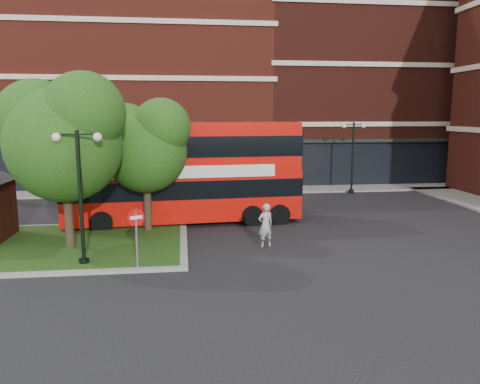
{
  "coord_description": "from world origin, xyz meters",
  "views": [
    {
      "loc": [
        -1.82,
        -16.94,
        5.55
      ],
      "look_at": [
        0.78,
        4.2,
        2.0
      ],
      "focal_mm": 35.0,
      "sensor_mm": 36.0,
      "label": 1
    }
  ],
  "objects": [
    {
      "name": "car_silver",
      "position": [
        -6.73,
        14.5,
        0.7
      ],
      "size": [
        4.2,
        1.89,
        1.4
      ],
      "primitive_type": "imported",
      "rotation": [
        0.0,
        0.0,
        1.63
      ],
      "color": "#ABADB3",
      "rests_on": "ground"
    },
    {
      "name": "traffic_island",
      "position": [
        -8.0,
        3.0,
        0.07
      ],
      "size": [
        12.6,
        7.6,
        0.15
      ],
      "color": "gray",
      "rests_on": "ground"
    },
    {
      "name": "lamp_island",
      "position": [
        -5.5,
        0.2,
        2.83
      ],
      "size": [
        1.72,
        0.36,
        5.0
      ],
      "color": "black",
      "rests_on": "ground"
    },
    {
      "name": "terrace_far_left",
      "position": [
        -8.0,
        24.0,
        7.0
      ],
      "size": [
        26.0,
        12.0,
        14.0
      ],
      "primitive_type": "cube",
      "color": "maroon",
      "rests_on": "ground"
    },
    {
      "name": "bus",
      "position": [
        -1.79,
        6.91,
        2.97
      ],
      "size": [
        12.0,
        3.57,
        4.52
      ],
      "rotation": [
        0.0,
        0.0,
        0.08
      ],
      "color": "red",
      "rests_on": "ground"
    },
    {
      "name": "car_white",
      "position": [
        4.87,
        16.0,
        0.62
      ],
      "size": [
        3.91,
        1.82,
        1.24
      ],
      "primitive_type": "imported",
      "rotation": [
        0.0,
        0.0,
        1.71
      ],
      "color": "white",
      "rests_on": "ground"
    },
    {
      "name": "woman",
      "position": [
        1.6,
        2.0,
        0.93
      ],
      "size": [
        0.78,
        0.63,
        1.85
      ],
      "primitive_type": "imported",
      "rotation": [
        0.0,
        0.0,
        3.45
      ],
      "color": "#969699",
      "rests_on": "ground"
    },
    {
      "name": "pavement_far",
      "position": [
        0.0,
        16.5,
        0.06
      ],
      "size": [
        44.0,
        3.0,
        0.12
      ],
      "primitive_type": "cube",
      "color": "slate",
      "rests_on": "ground"
    },
    {
      "name": "tree_island_west",
      "position": [
        -6.6,
        2.58,
        4.79
      ],
      "size": [
        5.4,
        4.71,
        7.21
      ],
      "color": "#2D2116",
      "rests_on": "ground"
    },
    {
      "name": "ground",
      "position": [
        0.0,
        0.0,
        0.0
      ],
      "size": [
        120.0,
        120.0,
        0.0
      ],
      "primitive_type": "plane",
      "color": "black",
      "rests_on": "ground"
    },
    {
      "name": "lamp_far_right",
      "position": [
        10.0,
        14.5,
        2.83
      ],
      "size": [
        1.72,
        0.36,
        5.0
      ],
      "color": "black",
      "rests_on": "ground"
    },
    {
      "name": "lamp_far_left",
      "position": [
        2.0,
        14.5,
        2.83
      ],
      "size": [
        1.72,
        0.36,
        5.0
      ],
      "color": "black",
      "rests_on": "ground"
    },
    {
      "name": "tree_island_east",
      "position": [
        -3.58,
        5.06,
        4.24
      ],
      "size": [
        4.46,
        3.9,
        6.29
      ],
      "color": "#2D2116",
      "rests_on": "ground"
    },
    {
      "name": "no_entry_sign",
      "position": [
        -3.5,
        -0.5,
        1.62
      ],
      "size": [
        0.6,
        0.29,
        2.27
      ],
      "rotation": [
        0.0,
        0.0,
        0.4
      ],
      "color": "slate",
      "rests_on": "ground"
    },
    {
      "name": "terrace_far_right",
      "position": [
        14.0,
        24.0,
        8.0
      ],
      "size": [
        18.0,
        12.0,
        16.0
      ],
      "primitive_type": "cube",
      "color": "#471911",
      "rests_on": "ground"
    }
  ]
}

